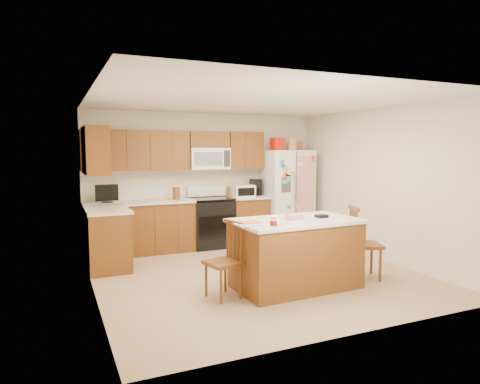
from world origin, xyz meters
name	(u,v)px	position (x,y,z in m)	size (l,w,h in m)	color
ground	(256,274)	(0.00, 0.00, 0.00)	(4.50, 4.50, 0.00)	tan
room_shell	(257,176)	(0.00, 0.00, 1.44)	(4.60, 4.60, 2.52)	beige
cabinetry	(160,202)	(-0.98, 1.79, 0.91)	(3.36, 1.56, 2.15)	brown
stove	(211,222)	(0.00, 1.94, 0.47)	(0.76, 0.65, 1.13)	black
refrigerator	(286,195)	(1.57, 1.87, 0.92)	(0.90, 0.79, 2.04)	white
island	(296,253)	(0.21, -0.76, 0.46)	(1.75, 1.03, 1.00)	brown
windsor_chair_left	(225,262)	(-0.79, -0.74, 0.44)	(0.47, 0.48, 0.94)	brown
windsor_chair_back	(275,244)	(0.32, 0.02, 0.41)	(0.38, 0.37, 0.86)	brown
windsor_chair_right	(363,244)	(1.30, -0.78, 0.48)	(0.55, 0.57, 1.02)	brown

